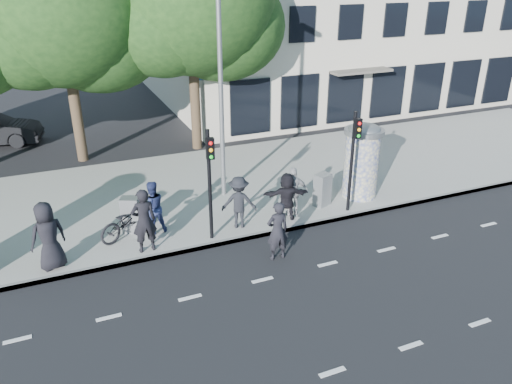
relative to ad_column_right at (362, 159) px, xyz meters
name	(u,v)px	position (x,y,z in m)	size (l,w,h in m)	color
ground	(286,310)	(-5.20, -4.70, -1.54)	(120.00, 120.00, 0.00)	black
sidewalk	(196,191)	(-5.20, 2.80, -1.46)	(40.00, 8.00, 0.15)	gray
curb	(234,240)	(-5.20, -1.15, -1.46)	(40.00, 0.10, 0.16)	slate
lane_dash_near	(332,372)	(-5.20, -6.90, -1.53)	(32.00, 0.12, 0.01)	silver
lane_dash_far	(262,280)	(-5.20, -3.30, -1.53)	(32.00, 0.12, 0.01)	silver
ad_column_right	(362,159)	(0.00, 0.00, 0.00)	(1.36, 1.36, 2.65)	beige
traffic_pole_near	(210,175)	(-5.80, -0.91, 0.69)	(0.22, 0.31, 3.40)	black
traffic_pole_far	(353,152)	(-1.00, -0.91, 0.69)	(0.22, 0.31, 3.40)	black
street_lamp	(221,63)	(-4.40, 1.93, 3.26)	(0.25, 0.93, 8.00)	slate
tree_near_left	(61,11)	(-8.70, 8.00, 4.53)	(6.80, 6.80, 8.97)	#38281C
tree_center	(190,2)	(-3.70, 7.60, 4.77)	(7.00, 7.00, 9.30)	#38281C
ped_a	(48,236)	(-10.28, -0.72, -0.42)	(0.94, 0.61, 1.93)	black
ped_b	(144,221)	(-7.76, -0.83, -0.42)	(0.70, 0.46, 1.93)	black
ped_c	(152,207)	(-7.32, 0.17, -0.55)	(0.82, 0.64, 1.68)	navy
ped_d	(239,202)	(-4.78, -0.50, -0.55)	(1.08, 0.62, 1.68)	black
ped_e	(293,192)	(-2.87, -0.46, -0.55)	(0.98, 0.56, 1.67)	#99999C
ped_f	(287,197)	(-3.20, -0.63, -0.59)	(1.47, 0.53, 1.59)	black
man_road	(277,231)	(-4.38, -2.45, -0.65)	(0.65, 0.42, 1.77)	black
bicycle	(128,220)	(-8.07, 0.25, -0.86)	(2.01, 0.70, 1.06)	black
cabinet_left	(131,215)	(-7.92, 0.50, -0.82)	(0.54, 0.39, 1.13)	gray
cabinet_right	(322,190)	(-1.62, -0.17, -0.82)	(0.54, 0.39, 1.13)	gray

